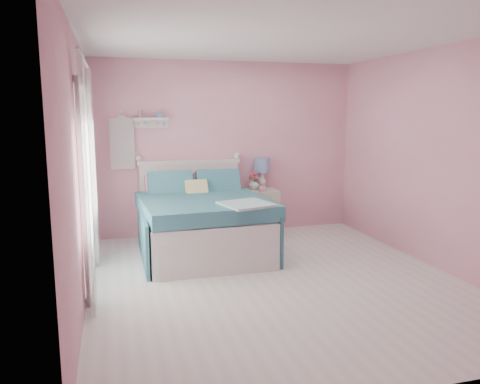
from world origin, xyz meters
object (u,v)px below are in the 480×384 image
bed (202,223)px  nightstand (261,211)px  table_lamp (262,167)px  vase (254,184)px  teacup (262,188)px

bed → nightstand: (1.07, 0.74, -0.06)m
table_lamp → vase: bearing=-158.2°
bed → teacup: bed is taller
nightstand → teacup: bearing=-100.3°
vase → nightstand: bearing=-22.4°
bed → table_lamp: (1.11, 0.85, 0.61)m
nightstand → teacup: (-0.02, -0.12, 0.38)m
table_lamp → vase: (-0.15, -0.06, -0.24)m
table_lamp → teacup: size_ratio=4.46×
bed → teacup: 1.26m
table_lamp → teacup: 0.37m
teacup → table_lamp: bearing=73.6°
vase → teacup: (0.09, -0.16, -0.05)m
nightstand → vase: (-0.11, 0.04, 0.42)m
vase → teacup: size_ratio=1.64×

